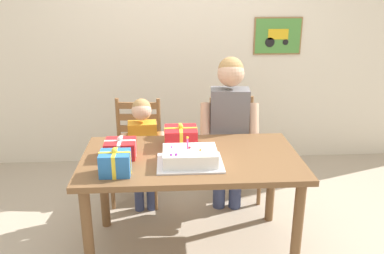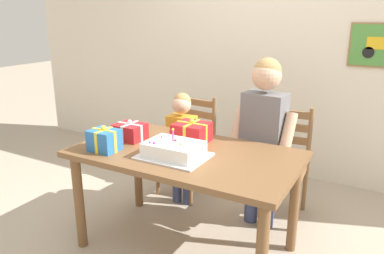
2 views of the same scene
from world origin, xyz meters
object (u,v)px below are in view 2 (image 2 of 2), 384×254
at_px(gift_box_corner_small, 130,132).
at_px(birthday_cake, 174,150).
at_px(child_younger, 182,138).
at_px(chair_right, 281,162).
at_px(gift_box_beside_cake, 104,140).
at_px(child_older, 264,128).
at_px(chair_left, 188,145).
at_px(dining_table, 185,165).
at_px(gift_box_red_large, 192,132).

bearing_deg(gift_box_corner_small, birthday_cake, -17.75).
height_order(birthday_cake, child_younger, child_younger).
distance_m(gift_box_corner_small, chair_right, 1.28).
bearing_deg(gift_box_beside_cake, chair_right, 48.84).
relative_size(birthday_cake, gift_box_corner_small, 2.04).
bearing_deg(gift_box_beside_cake, birthday_cake, 14.62).
relative_size(gift_box_corner_small, child_older, 0.16).
xyz_separation_m(gift_box_beside_cake, chair_left, (0.05, 1.08, -0.36)).
height_order(child_older, child_younger, child_older).
relative_size(dining_table, gift_box_red_large, 6.25).
bearing_deg(dining_table, gift_box_corner_small, 176.82).
relative_size(birthday_cake, chair_left, 0.48).
bearing_deg(dining_table, chair_left, 118.33).
distance_m(gift_box_corner_small, child_older, 1.01).
bearing_deg(gift_box_beside_cake, gift_box_red_large, 46.64).
relative_size(gift_box_corner_small, chair_left, 0.23).
bearing_deg(gift_box_beside_cake, child_younger, 81.56).
relative_size(dining_table, gift_box_corner_small, 7.08).
relative_size(chair_left, child_younger, 0.90).
relative_size(gift_box_red_large, chair_left, 0.27).
relative_size(dining_table, chair_left, 1.66).
bearing_deg(chair_left, child_younger, -73.11).
bearing_deg(chair_left, gift_box_red_large, -58.35).
relative_size(gift_box_red_large, gift_box_beside_cake, 1.24).
bearing_deg(chair_right, gift_box_beside_cake, -131.16).
bearing_deg(gift_box_corner_small, gift_box_beside_cake, -90.70).
xyz_separation_m(gift_box_corner_small, chair_left, (0.05, 0.80, -0.35)).
bearing_deg(gift_box_corner_small, child_younger, 77.78).
bearing_deg(child_younger, chair_left, 106.89).
bearing_deg(birthday_cake, chair_left, 114.36).
distance_m(birthday_cake, gift_box_beside_cake, 0.50).
bearing_deg(chair_left, gift_box_corner_small, -93.25).
xyz_separation_m(chair_left, child_younger, (0.07, -0.25, 0.15)).
height_order(chair_left, chair_right, same).
xyz_separation_m(chair_right, child_older, (-0.09, -0.25, 0.36)).
bearing_deg(chair_left, dining_table, -61.67).
distance_m(birthday_cake, chair_left, 1.10).
bearing_deg(birthday_cake, gift_box_beside_cake, -165.38).
bearing_deg(child_younger, gift_box_corner_small, -102.22).
distance_m(chair_left, chair_right, 0.89).
bearing_deg(chair_right, chair_left, -179.99).
height_order(gift_box_red_large, child_older, child_older).
distance_m(gift_box_beside_cake, child_younger, 0.87).
bearing_deg(chair_right, gift_box_red_large, -129.43).
xyz_separation_m(dining_table, chair_left, (-0.45, 0.83, -0.19)).
bearing_deg(child_younger, chair_right, 16.71).
relative_size(birthday_cake, chair_right, 0.48).
relative_size(gift_box_beside_cake, chair_left, 0.21).
bearing_deg(gift_box_red_large, chair_left, 121.65).
height_order(gift_box_corner_small, child_younger, child_younger).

